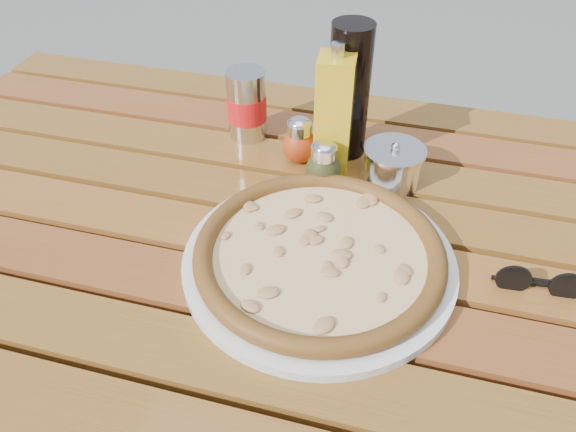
% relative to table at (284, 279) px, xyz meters
% --- Properties ---
extents(table, '(1.40, 0.90, 0.75)m').
position_rel_table_xyz_m(table, '(0.00, 0.00, 0.00)').
color(table, '#3D1E0D').
rests_on(table, ground).
extents(plate, '(0.47, 0.47, 0.01)m').
position_rel_table_xyz_m(plate, '(0.06, -0.03, 0.08)').
color(plate, silver).
rests_on(plate, table).
extents(pizza, '(0.46, 0.46, 0.03)m').
position_rel_table_xyz_m(pizza, '(0.06, -0.03, 0.10)').
color(pizza, '#FFEAB6').
rests_on(pizza, plate).
extents(pepper_shaker, '(0.06, 0.06, 0.08)m').
position_rel_table_xyz_m(pepper_shaker, '(-0.03, 0.20, 0.11)').
color(pepper_shaker, '#B93C15').
rests_on(pepper_shaker, table).
extents(oregano_shaker, '(0.06, 0.06, 0.08)m').
position_rel_table_xyz_m(oregano_shaker, '(0.02, 0.14, 0.11)').
color(oregano_shaker, '#373B17').
rests_on(oregano_shaker, table).
extents(dark_bottle, '(0.07, 0.07, 0.22)m').
position_rel_table_xyz_m(dark_bottle, '(0.04, 0.25, 0.19)').
color(dark_bottle, black).
rests_on(dark_bottle, table).
extents(soda_can, '(0.09, 0.09, 0.12)m').
position_rel_table_xyz_m(soda_can, '(-0.13, 0.25, 0.13)').
color(soda_can, silver).
rests_on(soda_can, table).
extents(olive_oil_cruet, '(0.06, 0.06, 0.21)m').
position_rel_table_xyz_m(olive_oil_cruet, '(0.03, 0.19, 0.17)').
color(olive_oil_cruet, gold).
rests_on(olive_oil_cruet, table).
extents(parmesan_tin, '(0.10, 0.10, 0.07)m').
position_rel_table_xyz_m(parmesan_tin, '(0.13, 0.18, 0.11)').
color(parmesan_tin, white).
rests_on(parmesan_tin, table).
extents(sunglasses, '(0.11, 0.03, 0.04)m').
position_rel_table_xyz_m(sunglasses, '(0.33, -0.01, 0.09)').
color(sunglasses, black).
rests_on(sunglasses, table).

